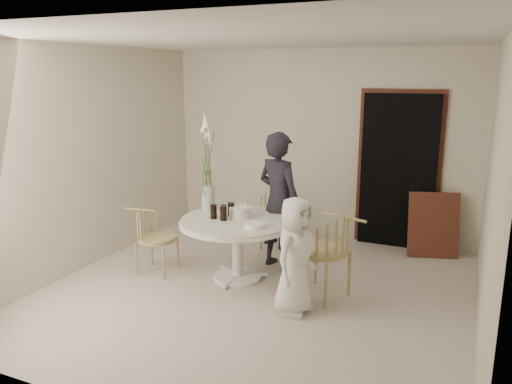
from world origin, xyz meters
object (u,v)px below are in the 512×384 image
at_px(chair_far, 275,209).
at_px(girl, 279,201).
at_px(table, 237,228).
at_px(chair_left, 148,231).
at_px(boy, 295,256).
at_px(flower_vase, 207,173).
at_px(chair_right, 332,244).
at_px(birthday_cake, 240,212).

xyz_separation_m(chair_far, girl, (0.36, -0.80, 0.35)).
height_order(table, chair_left, chair_left).
xyz_separation_m(chair_left, girl, (1.39, 0.76, 0.34)).
distance_m(chair_far, girl, 0.94).
relative_size(table, chair_left, 1.69).
distance_m(chair_left, girl, 1.62).
bearing_deg(boy, chair_left, 92.34).
xyz_separation_m(table, girl, (0.31, 0.54, 0.23)).
distance_m(chair_far, flower_vase, 1.38).
distance_m(table, girl, 0.66).
xyz_separation_m(chair_left, boy, (1.97, -0.29, 0.09)).
distance_m(chair_far, chair_right, 1.88).
bearing_deg(birthday_cake, chair_far, 92.49).
relative_size(chair_far, girl, 0.46).
bearing_deg(chair_left, birthday_cake, -80.25).
height_order(girl, birthday_cake, girl).
relative_size(chair_left, girl, 0.46).
bearing_deg(flower_vase, table, -24.09).
distance_m(chair_left, birthday_cake, 1.16).
relative_size(table, chair_right, 1.38).
relative_size(boy, flower_vase, 1.00).
relative_size(chair_right, flower_vase, 0.80).
xyz_separation_m(chair_far, chair_left, (-1.03, -1.56, 0.01)).
xyz_separation_m(table, chair_left, (-1.08, -0.22, -0.11)).
xyz_separation_m(table, birthday_cake, (0.00, 0.08, 0.17)).
relative_size(chair_right, girl, 0.57).
relative_size(chair_right, birthday_cake, 3.82).
bearing_deg(flower_vase, chair_far, 68.03).
bearing_deg(flower_vase, boy, -27.99).
xyz_separation_m(chair_left, flower_vase, (0.58, 0.45, 0.68)).
bearing_deg(chair_left, boy, -104.47).
height_order(chair_right, girl, girl).
relative_size(chair_left, flower_vase, 0.66).
bearing_deg(table, chair_right, -5.14).
bearing_deg(chair_far, chair_left, -141.82).
relative_size(chair_far, birthday_cake, 3.06).
bearing_deg(flower_vase, girl, 21.26).
bearing_deg(chair_far, birthday_cake, -105.95).
height_order(table, chair_right, chair_right).
distance_m(chair_far, boy, 2.08).
height_order(table, birthday_cake, birthday_cake).
relative_size(chair_far, chair_left, 0.98).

